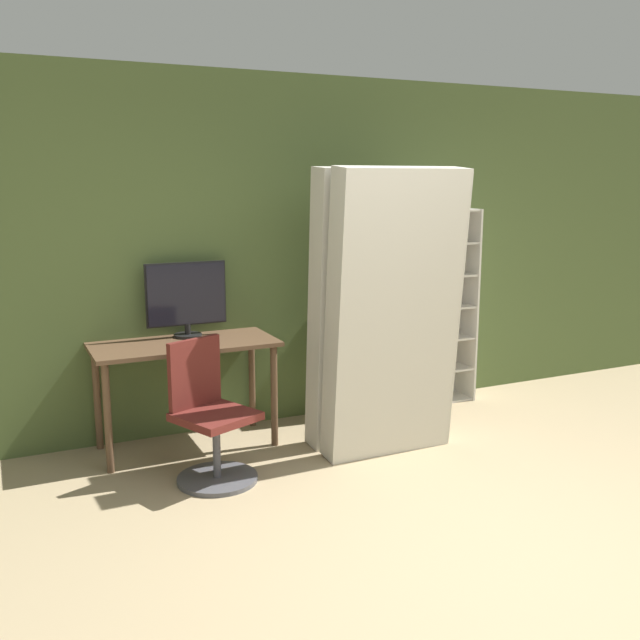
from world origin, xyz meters
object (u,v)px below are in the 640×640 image
office_chair (210,425)px  mattress_far (374,308)px  monitor (186,297)px  bookshelf (418,311)px  mattress_near (395,315)px

office_chair → mattress_far: 1.44m
monitor → bookshelf: size_ratio=0.35×
monitor → bookshelf: (1.99, 0.01, -0.26)m
monitor → bookshelf: 2.01m
bookshelf → office_chair: bearing=-158.8°
monitor → mattress_near: 1.52m
mattress_near → mattress_far: (0.00, 0.29, -0.00)m
bookshelf → mattress_far: mattress_far is taller
office_chair → bookshelf: 2.27m
mattress_far → mattress_near: bearing=-90.0°
mattress_near → mattress_far: bearing=90.0°
office_chair → mattress_far: mattress_far is taller
monitor → mattress_near: size_ratio=0.30×
bookshelf → mattress_near: mattress_near is taller
office_chair → mattress_far: size_ratio=0.46×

